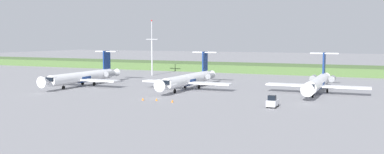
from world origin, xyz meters
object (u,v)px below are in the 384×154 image
Objects in this scene: baggage_tug at (272,102)px; safety_cone_front_marker at (143,99)px; regional_jet_second at (189,79)px; safety_cone_mid_marker at (157,99)px; antenna_mast at (152,52)px; regional_jet_nearest at (84,76)px; safety_cone_rear_marker at (172,101)px; regional_jet_third at (318,82)px.

baggage_tug reaches higher than safety_cone_front_marker.
regional_jet_second is 20.71m from safety_cone_mid_marker.
antenna_mast is (-27.21, 30.28, 5.26)m from regional_jet_second.
antenna_mast reaches higher than regional_jet_nearest.
regional_jet_second is at bearing 142.59° from baggage_tug.
regional_jet_second reaches higher than safety_cone_front_marker.
baggage_tug is 19.56m from safety_cone_rear_marker.
antenna_mast is 33.81× the size of safety_cone_rear_marker.
safety_cone_front_marker is at bearing -30.99° from regional_jet_nearest.
regional_jet_nearest is at bearing -170.72° from regional_jet_second.
safety_cone_mid_marker is (30.28, -15.86, -2.26)m from regional_jet_nearest.
safety_cone_front_marker is (27.47, -16.50, -2.26)m from regional_jet_nearest.
safety_cone_front_marker is 6.72m from safety_cone_rear_marker.
regional_jet_third is at bearing 42.00° from safety_cone_mid_marker.
regional_jet_nearest is 56.36× the size of safety_cone_front_marker.
safety_cone_front_marker and safety_cone_mid_marker have the same top height.
baggage_tug is at bearing -37.41° from regional_jet_second.
regional_jet_second is 41.05m from antenna_mast.
antenna_mast is (1.10, 34.91, 5.26)m from regional_jet_nearest.
safety_cone_rear_marker is at bearing -10.25° from safety_cone_mid_marker.
regional_jet_second is 56.36× the size of safety_cone_mid_marker.
safety_cone_rear_marker is (-24.30, -26.11, -2.26)m from regional_jet_third.
safety_cone_front_marker is (-26.19, -1.74, -0.73)m from baggage_tug.
regional_jet_second is (28.31, 4.63, 0.00)m from regional_jet_nearest.
safety_cone_front_marker is (26.36, -51.40, -7.52)m from antenna_mast.
antenna_mast reaches higher than safety_cone_mid_marker.
regional_jet_second is 31.94m from baggage_tug.
safety_cone_front_marker and safety_cone_rear_marker have the same top height.
safety_cone_rear_marker is (34.19, -16.57, -2.26)m from regional_jet_nearest.
regional_jet_second is at bearing -48.06° from antenna_mast.
regional_jet_second and regional_jet_third have the same top height.
antenna_mast is at bearing 119.89° from safety_cone_mid_marker.
safety_cone_front_marker is at bearing -140.00° from regional_jet_third.
safety_cone_front_marker is 1.00× the size of safety_cone_mid_marker.
regional_jet_second is at bearing 87.71° from safety_cone_front_marker.
safety_cone_mid_marker is at bearing -84.51° from regional_jet_second.
safety_cone_mid_marker is at bearing -138.00° from regional_jet_third.
antenna_mast reaches higher than safety_cone_rear_marker.
regional_jet_third is at bearing 9.24° from regional_jet_second.
regional_jet_second reaches higher than safety_cone_rear_marker.
regional_jet_third is at bearing -23.85° from antenna_mast.
regional_jet_third is 1.67× the size of antenna_mast.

